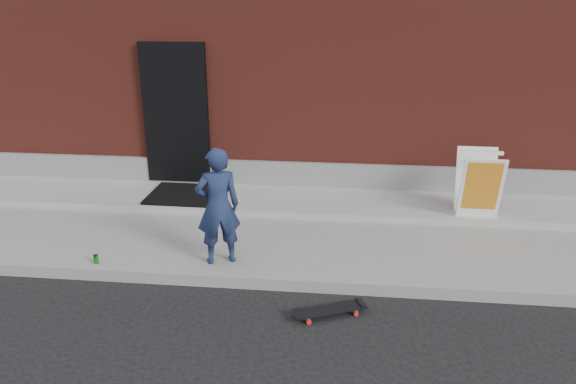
# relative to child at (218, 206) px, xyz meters

# --- Properties ---
(ground) EXTENTS (80.00, 80.00, 0.00)m
(ground) POSITION_rel_child_xyz_m (1.35, -0.39, -0.87)
(ground) COLOR black
(ground) RESTS_ON ground
(sidewalk) EXTENTS (20.00, 3.00, 0.15)m
(sidewalk) POSITION_rel_child_xyz_m (1.35, 1.11, -0.80)
(sidewalk) COLOR slate
(sidewalk) RESTS_ON ground
(apron) EXTENTS (20.00, 1.20, 0.10)m
(apron) POSITION_rel_child_xyz_m (1.35, 2.01, -0.67)
(apron) COLOR gray
(apron) RESTS_ON sidewalk
(building) EXTENTS (20.00, 8.10, 5.00)m
(building) POSITION_rel_child_xyz_m (1.35, 6.60, 1.62)
(building) COLOR maroon
(building) RESTS_ON ground
(child) EXTENTS (0.62, 0.52, 1.45)m
(child) POSITION_rel_child_xyz_m (0.00, 0.00, 0.00)
(child) COLOR #1B274C
(child) RESTS_ON sidewalk
(skateboard) EXTENTS (0.79, 0.49, 0.09)m
(skateboard) POSITION_rel_child_xyz_m (1.38, -0.84, -0.80)
(skateboard) COLOR red
(skateboard) RESTS_ON ground
(pizza_sign) EXTENTS (0.58, 0.68, 0.95)m
(pizza_sign) POSITION_rel_child_xyz_m (3.36, 1.61, -0.15)
(pizza_sign) COLOR white
(pizza_sign) RESTS_ON apron
(soda_can) EXTENTS (0.08, 0.08, 0.11)m
(soda_can) POSITION_rel_child_xyz_m (-1.49, -0.23, -0.67)
(soda_can) COLOR #1C8C2B
(soda_can) RESTS_ON sidewalk
(doormat) EXTENTS (1.19, 0.97, 0.03)m
(doormat) POSITION_rel_child_xyz_m (-0.95, 1.93, -0.61)
(doormat) COLOR black
(doormat) RESTS_ON apron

